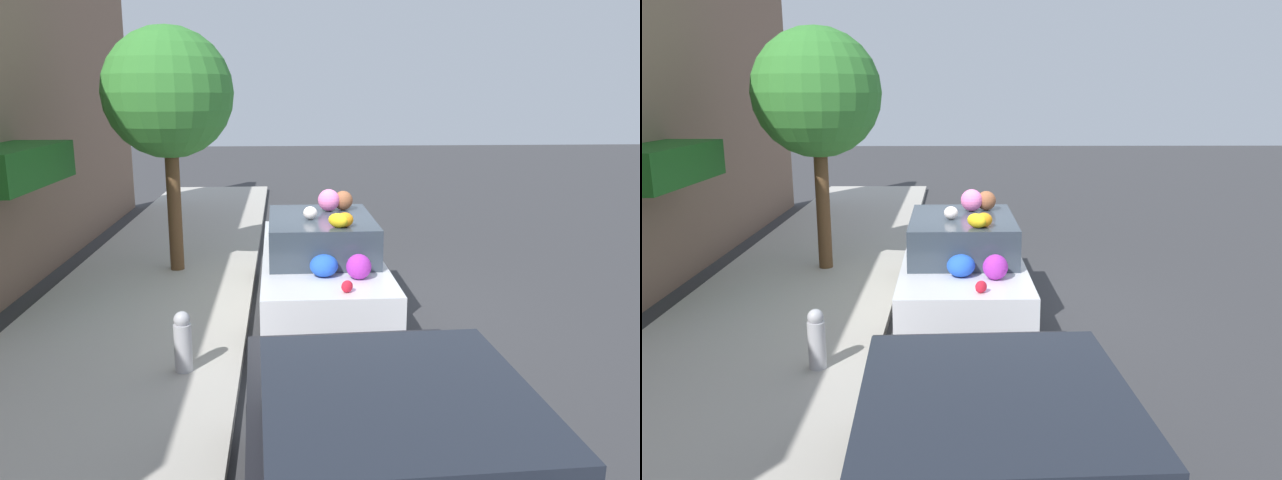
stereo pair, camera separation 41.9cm
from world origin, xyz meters
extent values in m
plane|color=#38383A|center=(0.00, 0.00, 0.00)|extent=(60.00, 60.00, 0.00)
cube|color=#B2ADA3|center=(0.00, 2.70, 0.06)|extent=(24.00, 3.20, 0.13)
cube|color=#195919|center=(0.12, 4.35, 2.18)|extent=(2.51, 0.90, 0.55)
cylinder|color=brown|center=(1.99, 2.48, 1.27)|extent=(0.24, 0.24, 2.29)
sphere|color=#388433|center=(1.99, 2.48, 3.18)|extent=(2.18, 2.18, 2.18)
cylinder|color=#B2B2B7|center=(-2.23, 1.73, 0.40)|extent=(0.20, 0.20, 0.55)
sphere|color=#B2B2B7|center=(-2.23, 1.73, 0.74)|extent=(0.18, 0.18, 0.18)
cube|color=silver|center=(0.00, 0.06, 0.61)|extent=(4.47, 1.70, 0.63)
cube|color=#333D47|center=(-0.18, 0.06, 1.19)|extent=(2.02, 1.47, 0.54)
cylinder|color=black|center=(1.37, 0.83, 0.30)|extent=(0.59, 0.19, 0.59)
cylinder|color=black|center=(1.39, -0.68, 0.30)|extent=(0.59, 0.19, 0.59)
cylinder|color=black|center=(-1.39, 0.81, 0.30)|extent=(0.59, 0.19, 0.59)
cylinder|color=black|center=(-1.37, -0.70, 0.30)|extent=(0.59, 0.19, 0.59)
sphere|color=purple|center=(1.61, -0.38, 1.04)|extent=(0.29, 0.29, 0.23)
sphere|color=yellow|center=(1.88, -0.34, 1.03)|extent=(0.27, 0.27, 0.21)
sphere|color=purple|center=(-1.44, -0.33, 1.08)|extent=(0.42, 0.42, 0.31)
ellipsoid|color=red|center=(1.26, 0.48, 1.00)|extent=(0.22, 0.23, 0.16)
ellipsoid|color=yellow|center=(-0.91, -0.12, 1.56)|extent=(0.35, 0.34, 0.19)
ellipsoid|color=green|center=(1.91, -0.06, 1.01)|extent=(0.21, 0.20, 0.17)
ellipsoid|color=red|center=(-1.97, -0.13, 0.99)|extent=(0.19, 0.19, 0.14)
ellipsoid|color=blue|center=(-1.30, 0.09, 1.06)|extent=(0.47, 0.45, 0.28)
ellipsoid|color=orange|center=(-0.88, -0.21, 1.56)|extent=(0.33, 0.32, 0.19)
sphere|color=pink|center=(0.27, -0.08, 1.63)|extent=(0.45, 0.45, 0.32)
sphere|color=brown|center=(0.33, -0.30, 1.61)|extent=(0.40, 0.40, 0.29)
ellipsoid|color=white|center=(-0.35, 0.22, 1.55)|extent=(0.20, 0.20, 0.18)
ellipsoid|color=blue|center=(1.01, 0.58, 1.01)|extent=(0.16, 0.21, 0.18)
cube|color=#1E232D|center=(-5.44, -0.06, 1.22)|extent=(1.83, 1.68, 0.49)
cylinder|color=black|center=(-4.11, 0.83, 0.32)|extent=(0.65, 0.21, 0.65)
cylinder|color=black|center=(-4.04, -0.84, 0.32)|extent=(0.65, 0.21, 0.65)
camera|label=1|loc=(-8.80, 0.60, 3.16)|focal=35.00mm
camera|label=2|loc=(-8.82, 0.18, 3.16)|focal=35.00mm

